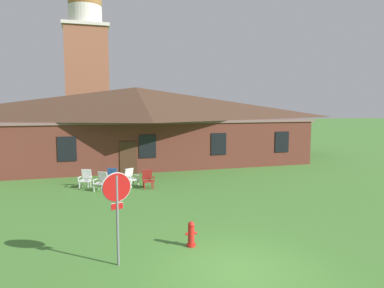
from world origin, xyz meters
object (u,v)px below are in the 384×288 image
(lawn_chair_left_end, at_px, (112,177))
(stop_sign, at_px, (117,200))
(lawn_chair_by_porch, at_px, (86,178))
(lawn_chair_right_end, at_px, (148,179))
(lawn_chair_middle, at_px, (131,177))
(lawn_chair_near_door, at_px, (101,181))
(fire_hydrant, at_px, (191,234))

(lawn_chair_left_end, bearing_deg, stop_sign, -92.99)
(stop_sign, height_order, lawn_chair_by_porch, stop_sign)
(lawn_chair_left_end, height_order, lawn_chair_right_end, same)
(lawn_chair_by_porch, distance_m, lawn_chair_middle, 2.38)
(lawn_chair_right_end, bearing_deg, lawn_chair_by_porch, 161.16)
(stop_sign, xyz_separation_m, lawn_chair_right_end, (2.32, 8.90, -1.32))
(lawn_chair_middle, bearing_deg, lawn_chair_near_door, -158.95)
(lawn_chair_right_end, bearing_deg, fire_hydrant, -90.33)
(lawn_chair_left_end, relative_size, fire_hydrant, 1.21)
(lawn_chair_near_door, bearing_deg, stop_sign, -89.55)
(lawn_chair_middle, height_order, fire_hydrant, lawn_chair_middle)
(lawn_chair_near_door, relative_size, lawn_chair_left_end, 1.00)
(lawn_chair_left_end, distance_m, lawn_chair_right_end, 2.10)
(lawn_chair_near_door, height_order, lawn_chair_middle, same)
(lawn_chair_by_porch, height_order, lawn_chair_middle, same)
(lawn_chair_left_end, xyz_separation_m, lawn_chair_middle, (1.00, -0.36, 0.00))
(lawn_chair_near_door, xyz_separation_m, lawn_chair_right_end, (2.39, -0.11, 0.00))
(lawn_chair_middle, xyz_separation_m, fire_hydrant, (0.76, -8.94, -0.12))
(lawn_chair_right_end, distance_m, fire_hydrant, 8.22)
(lawn_chair_by_porch, distance_m, lawn_chair_near_door, 1.24)
(lawn_chair_by_porch, relative_size, lawn_chair_right_end, 1.00)
(lawn_chair_by_porch, bearing_deg, lawn_chair_left_end, -0.03)
(lawn_chair_by_porch, xyz_separation_m, lawn_chair_middle, (2.36, -0.36, 0.00))
(stop_sign, distance_m, lawn_chair_near_door, 9.10)
(stop_sign, bearing_deg, fire_hydrant, 16.47)
(lawn_chair_left_end, bearing_deg, lawn_chair_near_door, -121.34)
(stop_sign, bearing_deg, lawn_chair_left_end, 87.01)
(lawn_chair_near_door, distance_m, lawn_chair_left_end, 1.14)
(stop_sign, height_order, fire_hydrant, stop_sign)
(fire_hydrant, bearing_deg, lawn_chair_middle, 94.86)
(lawn_chair_near_door, xyz_separation_m, lawn_chair_left_end, (0.59, 0.97, 0.00))
(stop_sign, bearing_deg, lawn_chair_middle, 81.04)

